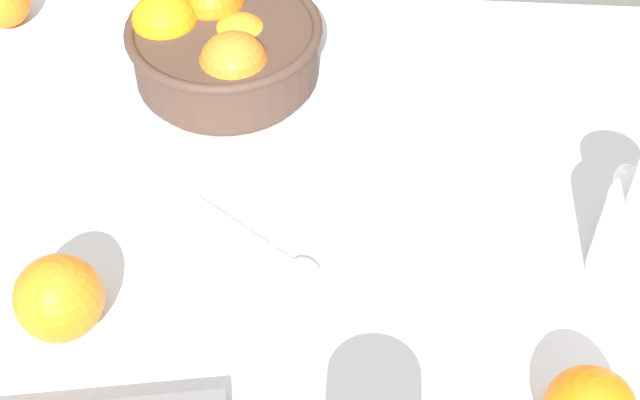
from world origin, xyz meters
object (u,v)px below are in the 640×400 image
loose_orange_2 (59,298)px  loose_orange_1 (3,1)px  spoon (276,248)px  fruit_bowl (221,45)px

loose_orange_2 → loose_orange_1: bearing=113.2°
loose_orange_1 → loose_orange_2: size_ratio=0.83×
loose_orange_1 → spoon: loose_orange_1 is taller
loose_orange_2 → spoon: loose_orange_2 is taller
fruit_bowl → loose_orange_1: size_ratio=3.32×
fruit_bowl → spoon: (8.91, -26.15, -4.64)cm
loose_orange_2 → spoon: 21.47cm
loose_orange_1 → spoon: 51.87cm
fruit_bowl → loose_orange_1: fruit_bowl is taller
loose_orange_2 → spoon: bearing=28.8°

